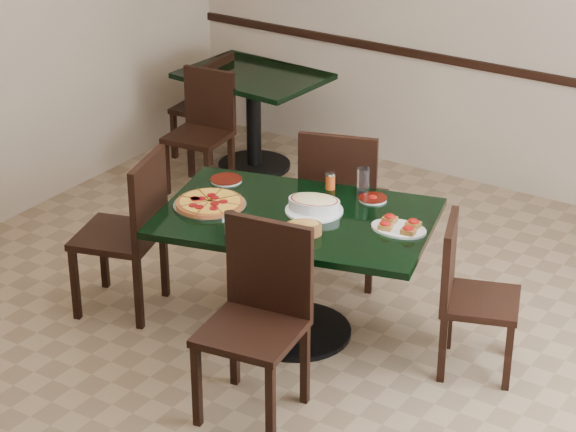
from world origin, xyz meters
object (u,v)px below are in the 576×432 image
Objects in this scene: main_table at (297,245)px; chair_left at (132,225)px; bread_basket at (303,228)px; chair_far at (341,197)px; chair_near at (259,309)px; back_table at (253,102)px; bruschetta_platter at (399,226)px; lasagna_casserole at (314,204)px; pepperoni_pizza at (210,203)px; back_chair_near at (203,124)px; back_chair_left at (209,102)px; chair_right at (467,289)px.

chair_left is (-0.95, -0.28, -0.02)m from main_table.
chair_left is 1.13m from bread_basket.
chair_far reaches higher than chair_near.
bruschetta_platter is (2.15, -1.74, 0.25)m from back_table.
lasagna_casserole is (0.18, -0.60, 0.23)m from chair_far.
chair_near is at bearing -119.34° from bread_basket.
pepperoni_pizza is 1.06m from bruschetta_platter.
bread_basket is at bearing 88.47° from chair_near.
back_chair_near reaches higher than pepperoni_pizza.
lasagna_casserole is 0.29m from bread_basket.
chair_left is 1.57m from bruschetta_platter.
back_table is at bearing 117.05° from chair_near.
back_table is 1.90m from chair_far.
bread_basket reaches higher than pepperoni_pizza.
chair_left reaches higher than back_chair_left.
chair_right is (2.53, -1.67, -0.05)m from back_table.
lasagna_casserole is at bearing -43.66° from back_table.
back_chair_near is (-0.75, 1.67, -0.07)m from chair_left.
lasagna_casserole is (-0.16, 0.77, 0.23)m from chair_near.
pepperoni_pizza is (0.48, 0.11, 0.22)m from chair_left.
back_chair_near is at bearing 124.49° from chair_near.
lasagna_casserole is at bearing 74.73° from bread_basket.
chair_near is 1.14m from chair_right.
chair_right reaches higher than main_table.
chair_near reaches higher than pepperoni_pizza.
bread_basket is at bearing -1.43° from pepperoni_pizza.
pepperoni_pizza is at bearing -57.37° from back_table.
main_table is at bearing 81.89° from chair_far.
back_chair_near is at bearing 27.66° from back_chair_left.
chair_near is at bearing 53.97° from chair_left.
back_chair_near is 2.65× the size of lasagna_casserole.
chair_left is (0.65, -2.16, 0.03)m from back_table.
back_chair_near is 2.14× the size of pepperoni_pizza.
chair_near reaches higher than chair_right.
back_chair_near is (-1.92, 2.07, -0.08)m from chair_near.
bread_basket is 0.51m from bruschetta_platter.
main_table is 0.25m from lasagna_casserole.
pepperoni_pizza is at bearing 86.16° from chair_left.
chair_left is 2.41× the size of pepperoni_pizza.
bruschetta_platter is at bearing 122.72° from chair_far.
chair_near is 1.02× the size of chair_left.
pepperoni_pizza is 1.72× the size of bread_basket.
main_table is 7.04× the size of bread_basket.
back_chair_near is (-1.58, 0.71, -0.08)m from chair_far.
back_table is 3.03m from chair_right.
main_table and back_table have the same top height.
main_table is at bearing 95.19° from bread_basket.
chair_right is 0.49m from bruschetta_platter.
bruschetta_platter is (0.50, 0.05, -0.02)m from lasagna_casserole.
chair_far reaches higher than back_table.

